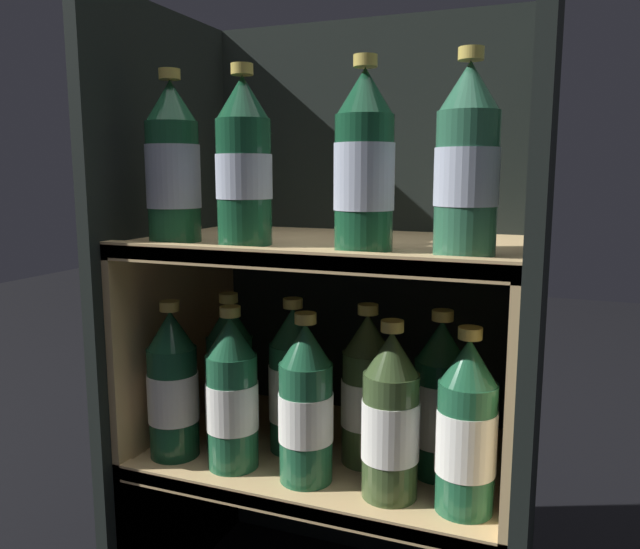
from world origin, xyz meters
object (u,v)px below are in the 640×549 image
Objects in this scene: bottle_upper_front_3 at (467,165)px; bottle_lower_front_4 at (466,431)px; bottle_lower_front_2 at (309,407)px; bottle_upper_front_1 at (244,165)px; bottle_lower_back_1 at (293,383)px; bottle_lower_front_0 at (173,387)px; bottle_upper_front_0 at (173,167)px; bottle_lower_front_3 at (391,419)px; bottle_lower_front_1 at (232,396)px; bottle_lower_back_3 at (440,403)px; bottle_lower_back_0 at (230,375)px; bottle_lower_back_2 at (367,393)px; bottle_upper_front_2 at (364,166)px.

bottle_upper_front_3 is 1.00× the size of bottle_lower_front_4.
bottle_upper_front_1 is at bearing 180.00° from bottle_lower_front_2.
bottle_lower_front_4 is 0.28m from bottle_lower_back_1.
bottle_upper_front_0 is at bearing 0.00° from bottle_lower_front_0.
bottle_lower_front_0 and bottle_lower_front_3 have the same top height.
bottle_lower_front_0 is at bearing -152.30° from bottle_lower_back_1.
bottle_upper_front_0 is at bearing 180.00° from bottle_lower_front_4.
bottle_upper_front_0 is 1.00× the size of bottle_lower_front_2.
bottle_upper_front_3 is 1.00× the size of bottle_lower_front_0.
bottle_lower_back_1 is at bearing 54.70° from bottle_lower_front_1.
bottle_lower_front_0 is (-0.41, 0.00, -0.32)m from bottle_upper_front_3.
bottle_lower_back_3 is at bearing 120.10° from bottle_lower_front_4.
bottle_lower_back_3 is at bearing 0.00° from bottle_lower_back_1.
bottle_lower_back_0 is (-0.28, 0.08, 0.00)m from bottle_lower_front_3.
bottle_upper_front_0 is 0.42m from bottle_lower_back_2.
bottle_lower_front_3 is (0.11, 0.00, -0.00)m from bottle_lower_front_2.
bottle_upper_front_0 is at bearing -112.97° from bottle_lower_back_0.
bottle_lower_front_1 is (0.10, 0.00, 0.00)m from bottle_lower_front_0.
bottle_lower_front_0 is 1.00× the size of bottle_lower_front_3.
bottle_lower_back_0 is at bearing 132.36° from bottle_upper_front_1.
bottle_upper_front_2 is 0.33m from bottle_lower_back_2.
bottle_lower_back_3 is (0.33, 0.00, -0.00)m from bottle_lower_back_0.
bottle_upper_front_3 is at bearing 0.00° from bottle_lower_front_0.
bottle_upper_front_0 is 1.00× the size of bottle_lower_front_3.
bottle_upper_front_2 reaches higher than bottle_lower_back_3.
bottle_lower_back_1 is at bearing 30.02° from bottle_upper_front_0.
bottle_lower_back_0 is at bearing 161.08° from bottle_upper_front_2.
bottle_lower_back_0 is 1.00× the size of bottle_lower_back_2.
bottle_lower_front_2 is 1.00× the size of bottle_lower_back_2.
bottle_lower_back_2 is (0.26, 0.08, -0.32)m from bottle_upper_front_0.
bottle_lower_front_1 is 1.00× the size of bottle_lower_back_3.
bottle_lower_front_1 and bottle_lower_back_1 have the same top height.
bottle_upper_front_3 is 0.33m from bottle_lower_back_3.
bottle_lower_back_0 is (-0.05, 0.08, 0.00)m from bottle_lower_front_1.
bottle_upper_front_2 is 1.00× the size of bottle_upper_front_3.
bottle_upper_front_2 reaches higher than bottle_lower_front_0.
bottle_lower_front_4 is at bearing 0.00° from bottle_upper_front_1.
bottle_lower_back_3 is (-0.04, 0.08, -0.32)m from bottle_upper_front_3.
bottle_lower_front_3 is (0.04, -0.00, -0.32)m from bottle_upper_front_2.
bottle_upper_front_1 is 1.00× the size of bottle_lower_back_2.
bottle_lower_back_1 is 1.00× the size of bottle_lower_back_2.
bottle_lower_front_0 is 1.00× the size of bottle_lower_back_3.
bottle_lower_back_2 is (0.12, 0.00, 0.00)m from bottle_lower_back_1.
bottle_lower_back_1 is at bearing 162.86° from bottle_lower_front_4.
bottle_lower_front_0 is (-0.12, 0.00, -0.32)m from bottle_upper_front_1.
bottle_lower_front_2 is 1.00× the size of bottle_lower_back_3.
bottle_lower_front_1 is 0.10m from bottle_lower_back_0.
bottle_lower_front_3 is 0.29m from bottle_lower_back_0.
bottle_lower_back_1 is at bearing -180.00° from bottle_lower_back_2.
bottle_upper_front_3 reaches higher than bottle_lower_back_2.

